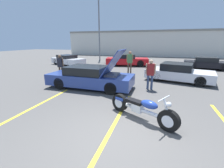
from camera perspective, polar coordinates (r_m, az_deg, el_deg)
The scene contains 14 objects.
ground_plane at distance 4.26m, azimuth 1.67°, elevation -20.01°, with size 80.00×80.00×0.00m, color #514F4C.
parking_stripe_foreground at distance 6.67m, azimuth -28.16°, elevation -8.08°, with size 0.12×4.80×0.01m, color yellow.
parking_stripe_middle at distance 5.01m, azimuth 1.52°, elevation -13.95°, with size 0.12×4.80×0.01m, color yellow.
far_building at distance 29.11m, azimuth 15.82°, elevation 14.92°, with size 32.00×4.20×4.40m.
light_pole at distance 21.60m, azimuth -4.75°, elevation 21.36°, with size 1.21×0.28×8.44m.
motorcycle at distance 5.04m, azimuth 11.07°, elevation -9.06°, with size 2.30×1.32×0.96m.
show_car_hood_open at distance 8.40m, azimuth -8.19°, elevation 2.57°, with size 4.72×1.83×2.13m.
parked_car_mid_left_row at distance 16.36m, azimuth 5.67°, elevation 9.04°, with size 4.63×2.48×1.20m.
parked_car_right_row at distance 16.81m, azimuth 32.41°, elevation 6.72°, with size 4.23×2.37×1.12m.
parked_car_left_row at distance 17.63m, azimuth -16.49°, elevation 8.78°, with size 4.41×3.10×1.09m.
parked_car_mid_right_row at distance 10.76m, azimuth 23.94°, elevation 4.02°, with size 4.38×2.77×1.15m.
spectator_near_motorcycle at distance 12.05m, azimuth 6.78°, elevation 8.92°, with size 0.52×0.23×1.79m.
spectator_by_show_car at distance 11.12m, azimuth -19.08°, elevation 7.04°, with size 0.52×0.21×1.63m.
spectator_midground at distance 8.17m, azimuth 14.46°, elevation 4.39°, with size 0.52×0.21×1.60m.
Camera 1 is at (0.90, -3.33, 2.49)m, focal length 24.00 mm.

